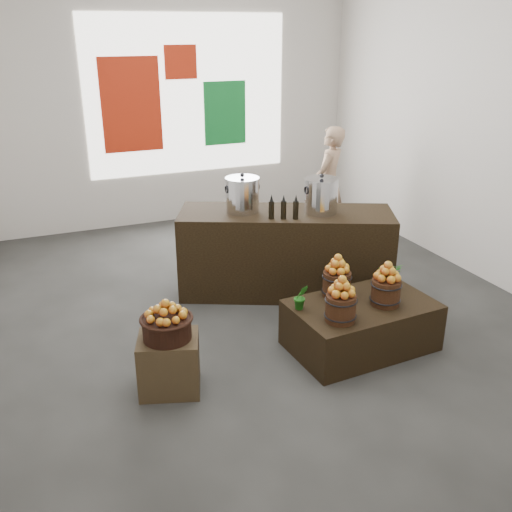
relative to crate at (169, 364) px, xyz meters
name	(u,v)px	position (x,y,z in m)	size (l,w,h in m)	color
ground	(256,307)	(1.31, 1.17, -0.26)	(7.00, 7.00, 0.00)	#373735
back_wall	(169,96)	(1.31, 4.67, 1.74)	(6.00, 0.04, 4.00)	beige
back_opening	(188,96)	(1.61, 4.65, 1.74)	(3.20, 0.02, 2.40)	white
deco_red_left	(131,105)	(0.71, 4.64, 1.64)	(0.90, 0.04, 1.40)	#B5240D
deco_green_right	(225,113)	(2.21, 4.64, 1.44)	(0.70, 0.04, 1.00)	#12752C
deco_red_upper	(180,62)	(1.51, 4.64, 2.24)	(0.50, 0.04, 0.50)	#B5240D
crate	(169,364)	(0.00, 0.00, 0.00)	(0.52, 0.43, 0.52)	#493822
wicker_basket	(167,328)	(0.00, 0.00, 0.35)	(0.42, 0.42, 0.19)	black
apples_in_basket	(166,309)	(0.00, 0.00, 0.54)	(0.32, 0.32, 0.17)	maroon
display_table	(361,325)	(1.95, -0.02, -0.02)	(1.40, 0.86, 0.48)	black
apple_bucket_front_left	(341,308)	(1.56, -0.24, 0.35)	(0.28, 0.28, 0.26)	#3D2010
apples_in_bucket_front_left	(342,286)	(1.56, -0.24, 0.58)	(0.21, 0.21, 0.19)	maroon
apple_bucket_front_right	(386,292)	(2.14, -0.12, 0.35)	(0.28, 0.28, 0.26)	#3D2010
apples_in_bucket_front_right	(388,271)	(2.14, -0.12, 0.58)	(0.21, 0.21, 0.19)	maroon
apple_bucket_rear	(337,284)	(1.79, 0.23, 0.35)	(0.28, 0.28, 0.26)	#3D2010
apples_in_bucket_rear	(338,264)	(1.79, 0.23, 0.58)	(0.21, 0.21, 0.19)	maroon
herb_garnish_right	(388,275)	(2.39, 0.20, 0.36)	(0.25, 0.22, 0.28)	#175912
herb_garnish_left	(301,297)	(1.34, 0.11, 0.35)	(0.14, 0.11, 0.25)	#175912
counter	(285,253)	(1.80, 1.44, 0.25)	(2.47, 0.79, 1.01)	black
stock_pot_left	(242,196)	(1.34, 1.65, 0.94)	(0.38, 0.38, 0.38)	silver
stock_pot_center	(321,196)	(2.16, 1.28, 0.94)	(0.38, 0.38, 0.38)	silver
oil_cruets	(287,207)	(1.70, 1.22, 0.89)	(0.27, 0.07, 0.28)	black
shopper	(329,183)	(3.25, 2.98, 0.58)	(0.61, 0.40, 1.67)	tan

